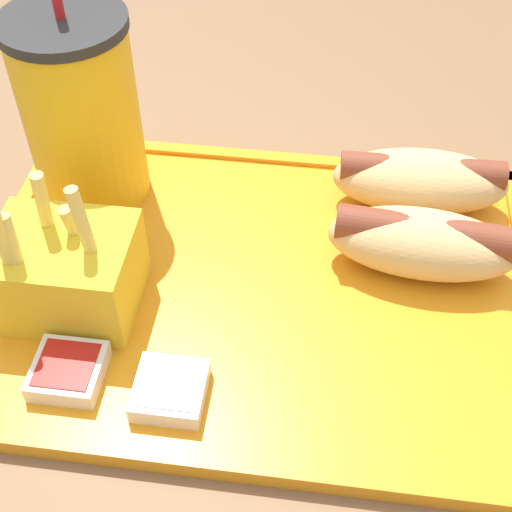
{
  "coord_description": "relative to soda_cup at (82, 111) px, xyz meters",
  "views": [
    {
      "loc": [
        -0.0,
        -0.35,
        1.18
      ],
      "look_at": [
        -0.05,
        -0.01,
        0.81
      ],
      "focal_mm": 50.0,
      "sensor_mm": 36.0,
      "label": 1
    }
  ],
  "objects": [
    {
      "name": "hot_dog_far",
      "position": [
        0.26,
        0.02,
        -0.05
      ],
      "size": [
        0.14,
        0.06,
        0.05
      ],
      "color": "#DBB270",
      "rests_on": "food_tray"
    },
    {
      "name": "fries_carton",
      "position": [
        0.02,
        -0.12,
        -0.04
      ],
      "size": [
        0.1,
        0.08,
        0.11
      ],
      "color": "gold",
      "rests_on": "food_tray"
    },
    {
      "name": "sauce_cup_mayo",
      "position": [
        0.1,
        -0.19,
        -0.07
      ],
      "size": [
        0.05,
        0.05,
        0.02
      ],
      "color": "silver",
      "rests_on": "food_tray"
    },
    {
      "name": "dining_table",
      "position": [
        0.19,
        -0.08,
        -0.47
      ],
      "size": [
        1.35,
        1.09,
        0.77
      ],
      "color": "brown",
      "rests_on": "ground_plane"
    },
    {
      "name": "food_tray",
      "position": [
        0.15,
        -0.09,
        -0.08
      ],
      "size": [
        0.41,
        0.3,
        0.01
      ],
      "color": "orange",
      "rests_on": "dining_table"
    },
    {
      "name": "sauce_cup_ketchup",
      "position": [
        0.04,
        -0.19,
        -0.07
      ],
      "size": [
        0.05,
        0.05,
        0.02
      ],
      "color": "silver",
      "rests_on": "food_tray"
    },
    {
      "name": "hot_dog_near",
      "position": [
        0.26,
        -0.05,
        -0.05
      ],
      "size": [
        0.14,
        0.07,
        0.05
      ],
      "color": "#DBB270",
      "rests_on": "food_tray"
    },
    {
      "name": "soda_cup",
      "position": [
        0.0,
        0.0,
        0.0
      ],
      "size": [
        0.09,
        0.09,
        0.19
      ],
      "color": "gold",
      "rests_on": "food_tray"
    }
  ]
}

